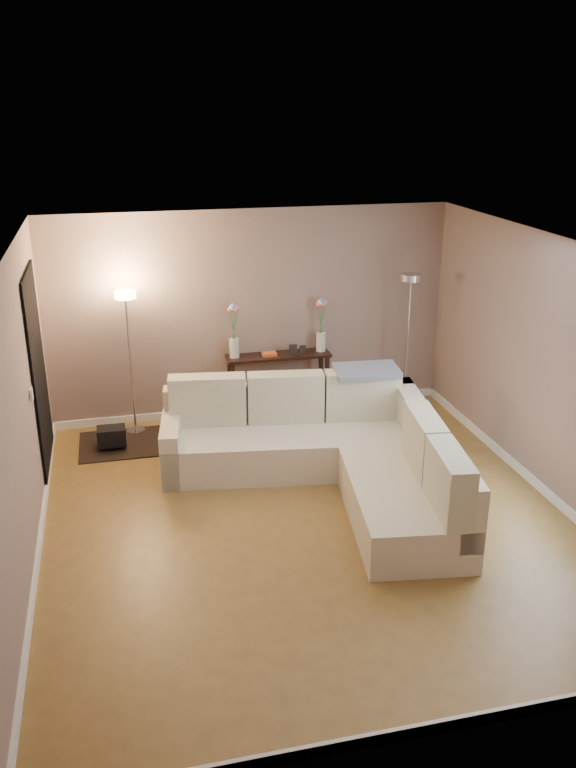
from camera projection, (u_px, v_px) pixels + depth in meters
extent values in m
cube|color=olive|center=(307.00, 519.00, 7.25)|extent=(5.00, 5.50, 0.01)
cube|color=white|center=(310.00, 251.00, 6.32)|extent=(5.00, 5.50, 0.01)
cube|color=gray|center=(251.00, 314.00, 9.30)|extent=(5.00, 0.02, 2.60)
cube|color=gray|center=(433.00, 566.00, 4.28)|extent=(5.00, 0.02, 2.60)
cube|color=gray|center=(18.00, 420.00, 6.24)|extent=(0.02, 5.50, 2.60)
cube|color=gray|center=(555.00, 372.00, 7.33)|extent=(0.02, 5.50, 2.60)
cube|color=white|center=(253.00, 408.00, 9.72)|extent=(5.00, 0.03, 0.10)
cube|color=white|center=(418.00, 731.00, 4.75)|extent=(5.00, 0.03, 0.10)
cube|color=white|center=(39.00, 547.00, 6.69)|extent=(0.03, 5.50, 0.10)
cube|color=white|center=(538.00, 485.00, 7.77)|extent=(0.03, 5.50, 0.10)
cube|color=black|center=(39.00, 374.00, 7.86)|extent=(0.02, 1.20, 2.20)
cube|color=white|center=(32.00, 394.00, 7.05)|extent=(0.02, 0.08, 0.12)
cube|color=beige|center=(293.00, 448.00, 8.23)|extent=(2.91, 1.36, 0.43)
cube|color=beige|center=(289.00, 409.00, 8.47)|extent=(2.80, 0.61, 0.60)
cube|color=beige|center=(172.00, 445.00, 8.08)|extent=(0.33, 0.99, 0.60)
cube|color=beige|center=(403.00, 506.00, 7.06)|extent=(1.20, 1.84, 0.43)
cube|color=beige|center=(431.00, 453.00, 7.43)|extent=(0.59, 2.70, 0.60)
cube|color=beige|center=(208.00, 400.00, 8.21)|extent=(0.87, 0.35, 0.56)
cube|color=beige|center=(286.00, 397.00, 8.29)|extent=(0.87, 0.35, 0.56)
cube|color=beige|center=(362.00, 395.00, 8.36)|extent=(0.87, 0.35, 0.56)
cube|color=beige|center=(424.00, 442.00, 7.20)|extent=(0.34, 0.80, 0.56)
cube|color=beige|center=(449.00, 482.00, 6.45)|extent=(0.34, 0.80, 0.56)
cube|color=slate|center=(367.00, 370.00, 8.30)|extent=(0.75, 0.48, 0.09)
cube|color=black|center=(278.00, 355.00, 9.41)|extent=(1.31, 0.36, 0.04)
cube|color=black|center=(233.00, 393.00, 9.29)|extent=(0.05, 0.05, 0.77)
cube|color=black|center=(230.00, 385.00, 9.55)|extent=(0.05, 0.05, 0.77)
cube|color=black|center=(327.00, 385.00, 9.55)|extent=(0.05, 0.05, 0.77)
cube|color=black|center=(321.00, 378.00, 9.81)|extent=(0.05, 0.05, 0.77)
cube|color=black|center=(278.00, 400.00, 9.62)|extent=(1.23, 0.33, 0.03)
cube|color=#BF3333|center=(237.00, 396.00, 9.47)|extent=(0.03, 0.16, 0.19)
cube|color=#3359A5|center=(240.00, 395.00, 9.47)|extent=(0.04, 0.16, 0.21)
cube|color=gold|center=(244.00, 393.00, 9.48)|extent=(0.04, 0.16, 0.23)
cube|color=#3F7F4C|center=(248.00, 395.00, 9.50)|extent=(0.05, 0.16, 0.19)
cube|color=#994C99|center=(251.00, 394.00, 9.51)|extent=(0.03, 0.16, 0.21)
cube|color=orange|center=(255.00, 393.00, 9.51)|extent=(0.04, 0.16, 0.23)
cube|color=#262626|center=(258.00, 394.00, 9.53)|extent=(0.04, 0.16, 0.19)
cube|color=#4C99B2|center=(262.00, 393.00, 9.54)|extent=(0.05, 0.16, 0.21)
cube|color=#B2A58C|center=(266.00, 392.00, 9.54)|extent=(0.03, 0.16, 0.23)
cube|color=brown|center=(269.00, 393.00, 9.56)|extent=(0.04, 0.16, 0.19)
cube|color=navy|center=(273.00, 392.00, 9.57)|extent=(0.04, 0.16, 0.21)
cube|color=gold|center=(277.00, 391.00, 9.57)|extent=(0.05, 0.16, 0.23)
cube|color=black|center=(275.00, 322.00, 9.42)|extent=(0.93, 0.04, 0.73)
cube|color=white|center=(275.00, 322.00, 9.40)|extent=(0.81, 0.01, 0.61)
cube|color=orange|center=(269.00, 354.00, 9.34)|extent=(0.18, 0.12, 0.04)
cube|color=black|center=(293.00, 349.00, 9.37)|extent=(0.10, 0.02, 0.13)
cube|color=black|center=(302.00, 349.00, 9.40)|extent=(0.08, 0.02, 0.11)
cylinder|color=silver|center=(234.00, 348.00, 9.24)|extent=(0.12, 0.12, 0.24)
cylinder|color=#38722D|center=(232.00, 326.00, 9.13)|extent=(0.10, 0.01, 0.42)
sphere|color=#E5598C|center=(230.00, 310.00, 9.05)|extent=(0.07, 0.07, 0.07)
cylinder|color=#38722D|center=(233.00, 325.00, 9.13)|extent=(0.06, 0.01, 0.44)
sphere|color=white|center=(232.00, 308.00, 9.05)|extent=(0.07, 0.07, 0.07)
cylinder|color=#38722D|center=(234.00, 325.00, 9.13)|extent=(0.01, 0.01, 0.46)
sphere|color=#598CE5|center=(233.00, 306.00, 9.05)|extent=(0.07, 0.07, 0.07)
cylinder|color=#38722D|center=(234.00, 326.00, 9.14)|extent=(0.05, 0.01, 0.42)
sphere|color=#E58C4C|center=(235.00, 309.00, 9.07)|extent=(0.07, 0.07, 0.07)
cylinder|color=#38722D|center=(235.00, 325.00, 9.14)|extent=(0.10, 0.01, 0.44)
sphere|color=#D866B2|center=(236.00, 308.00, 9.06)|extent=(0.07, 0.07, 0.07)
cylinder|color=silver|center=(321.00, 342.00, 9.48)|extent=(0.12, 0.12, 0.24)
cylinder|color=#38722D|center=(320.00, 321.00, 9.37)|extent=(0.10, 0.01, 0.42)
sphere|color=#E5598C|center=(318.00, 304.00, 9.29)|extent=(0.07, 0.07, 0.07)
cylinder|color=#38722D|center=(320.00, 320.00, 9.37)|extent=(0.06, 0.01, 0.44)
sphere|color=white|center=(320.00, 303.00, 9.29)|extent=(0.07, 0.07, 0.07)
cylinder|color=#38722D|center=(321.00, 319.00, 9.37)|extent=(0.01, 0.01, 0.46)
sphere|color=#598CE5|center=(321.00, 301.00, 9.29)|extent=(0.07, 0.07, 0.07)
cylinder|color=#38722D|center=(322.00, 320.00, 9.38)|extent=(0.05, 0.01, 0.42)
sphere|color=#E58C4C|center=(323.00, 304.00, 9.31)|extent=(0.07, 0.07, 0.07)
cylinder|color=#38722D|center=(323.00, 320.00, 9.38)|extent=(0.10, 0.01, 0.44)
sphere|color=#D866B2|center=(324.00, 302.00, 9.30)|extent=(0.07, 0.07, 0.07)
cylinder|color=silver|center=(136.00, 430.00, 9.14)|extent=(0.23, 0.23, 0.03)
cylinder|color=silver|center=(131.00, 366.00, 8.85)|extent=(0.02, 0.02, 1.67)
cylinder|color=#FFBF72|center=(125.00, 295.00, 8.54)|extent=(0.25, 0.25, 0.08)
cylinder|color=silver|center=(403.00, 412.00, 9.69)|extent=(0.29, 0.29, 0.03)
cylinder|color=silver|center=(407.00, 348.00, 9.38)|extent=(0.03, 0.03, 1.74)
cylinder|color=silver|center=(411.00, 277.00, 9.06)|extent=(0.32, 0.32, 0.08)
cube|color=black|center=(129.00, 443.00, 8.82)|extent=(1.15, 0.86, 0.02)
cube|color=black|center=(112.00, 436.00, 8.64)|extent=(0.32, 0.23, 0.21)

